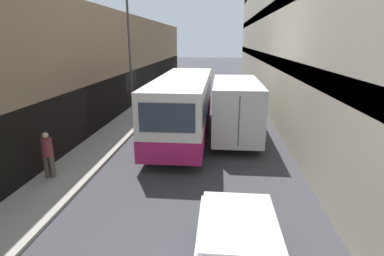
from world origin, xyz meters
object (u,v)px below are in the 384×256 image
object	(u,v)px
box_truck	(235,105)
bus	(184,105)
street_lamp	(129,32)
car_hatchback	(238,250)
pedestrian	(48,154)

from	to	relation	value
box_truck	bus	bearing A→B (deg)	-163.01
street_lamp	bus	bearing A→B (deg)	-19.40
car_hatchback	bus	world-z (taller)	bus
bus	pedestrian	world-z (taller)	bus
pedestrian	street_lamp	size ratio (longest dim) A/B	0.22
street_lamp	car_hatchback	bearing A→B (deg)	-63.89
pedestrian	street_lamp	bearing A→B (deg)	80.21
box_truck	car_hatchback	bearing A→B (deg)	-91.97
bus	pedestrian	size ratio (longest dim) A/B	5.81
pedestrian	street_lamp	world-z (taller)	street_lamp
bus	street_lamp	xyz separation A→B (m)	(-3.07, 1.08, 3.73)
bus	street_lamp	world-z (taller)	street_lamp
car_hatchback	pedestrian	size ratio (longest dim) A/B	2.33
car_hatchback	pedestrian	xyz separation A→B (m)	(-6.60, 4.20, 0.32)
bus	box_truck	xyz separation A→B (m)	(2.72, 0.83, -0.07)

